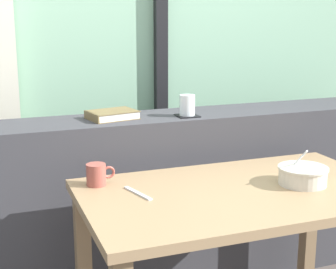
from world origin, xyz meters
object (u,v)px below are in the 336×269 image
(fork_utensil, at_px, (138,193))
(ceramic_mug, at_px, (97,175))
(coaster_square, at_px, (187,116))
(juice_glass, at_px, (187,106))
(closed_book, at_px, (112,115))
(soup_bowl, at_px, (303,175))
(breakfast_table, at_px, (239,215))

(fork_utensil, bearing_deg, ceramic_mug, 112.38)
(coaster_square, bearing_deg, juice_glass, 90.00)
(juice_glass, bearing_deg, fork_utensil, -129.34)
(fork_utensil, xyz_separation_m, ceramic_mug, (-0.12, 0.15, 0.04))
(closed_book, distance_m, soup_bowl, 0.90)
(juice_glass, bearing_deg, breakfast_table, -91.84)
(ceramic_mug, bearing_deg, juice_glass, 32.72)
(fork_utensil, relative_size, ceramic_mug, 1.50)
(closed_book, bearing_deg, breakfast_table, -62.59)
(closed_book, height_order, ceramic_mug, closed_book)
(coaster_square, height_order, fork_utensil, coaster_square)
(juice_glass, bearing_deg, closed_book, 169.16)
(coaster_square, relative_size, juice_glass, 1.03)
(juice_glass, distance_m, soup_bowl, 0.67)
(breakfast_table, xyz_separation_m, juice_glass, (0.02, 0.57, 0.33))
(coaster_square, height_order, ceramic_mug, coaster_square)
(breakfast_table, bearing_deg, fork_utensil, 166.87)
(soup_bowl, relative_size, fork_utensil, 1.14)
(closed_book, bearing_deg, juice_glass, -10.84)
(juice_glass, xyz_separation_m, closed_book, (-0.35, 0.07, -0.03))
(soup_bowl, bearing_deg, juice_glass, 111.96)
(soup_bowl, height_order, ceramic_mug, soup_bowl)
(breakfast_table, height_order, fork_utensil, fork_utensil)
(coaster_square, relative_size, fork_utensil, 0.59)
(breakfast_table, bearing_deg, closed_book, 117.41)
(coaster_square, xyz_separation_m, closed_book, (-0.35, 0.07, 0.02))
(juice_glass, relative_size, closed_book, 0.40)
(soup_bowl, bearing_deg, ceramic_mug, 160.44)
(juice_glass, bearing_deg, soup_bowl, -68.04)
(juice_glass, xyz_separation_m, ceramic_mug, (-0.51, -0.33, -0.18))
(soup_bowl, relative_size, ceramic_mug, 1.72)
(fork_utensil, bearing_deg, closed_book, 69.51)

